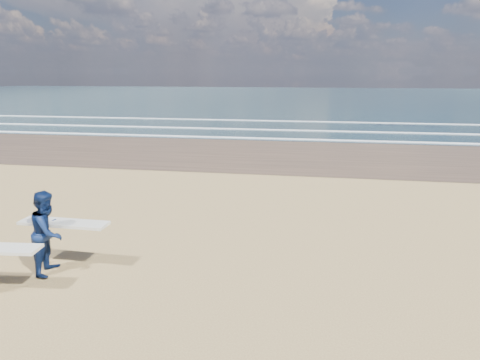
# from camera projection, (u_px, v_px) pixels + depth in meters

# --- Properties ---
(ocean) EXTENTS (220.00, 100.00, 0.02)m
(ocean) POSITION_uv_depth(u_px,v_px,m) (395.00, 99.00, 74.53)
(ocean) COLOR #1A323B
(ocean) RESTS_ON ground
(surfer_far) EXTENTS (2.21, 1.16, 2.01)m
(surfer_far) POSITION_uv_depth(u_px,v_px,m) (49.00, 231.00, 10.11)
(surfer_far) COLOR #0C1D47
(surfer_far) RESTS_ON ground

